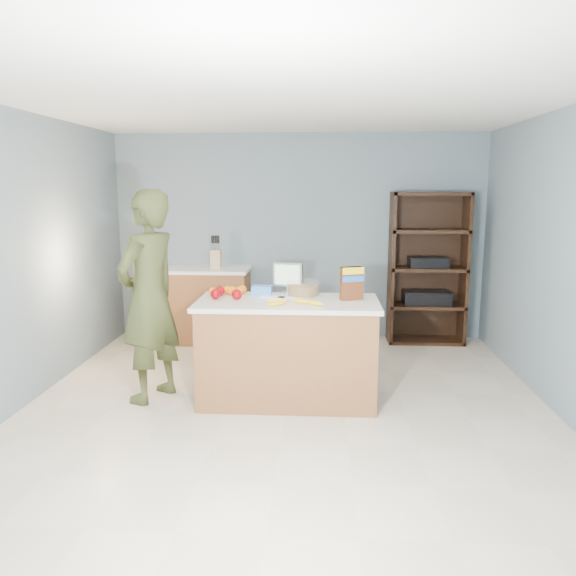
# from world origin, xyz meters

# --- Properties ---
(floor) EXTENTS (4.50, 5.00, 0.02)m
(floor) POSITION_xyz_m (0.00, 0.00, 0.00)
(floor) COLOR beige
(floor) RESTS_ON ground
(walls) EXTENTS (4.52, 5.02, 2.51)m
(walls) POSITION_xyz_m (0.00, 0.00, 1.65)
(walls) COLOR slate
(walls) RESTS_ON ground
(counter_peninsula) EXTENTS (1.56, 0.76, 0.90)m
(counter_peninsula) POSITION_xyz_m (0.00, 0.30, 0.42)
(counter_peninsula) COLOR brown
(counter_peninsula) RESTS_ON ground
(back_cabinet) EXTENTS (1.24, 0.62, 0.90)m
(back_cabinet) POSITION_xyz_m (-1.20, 2.20, 0.45)
(back_cabinet) COLOR brown
(back_cabinet) RESTS_ON ground
(shelving_unit) EXTENTS (0.90, 0.40, 1.80)m
(shelving_unit) POSITION_xyz_m (1.55, 2.35, 0.86)
(shelving_unit) COLOR black
(shelving_unit) RESTS_ON ground
(person) EXTENTS (0.68, 0.80, 1.84)m
(person) POSITION_xyz_m (-1.20, 0.28, 0.92)
(person) COLOR #373D1D
(person) RESTS_ON ground
(knife_block) EXTENTS (0.12, 0.10, 0.31)m
(knife_block) POSITION_xyz_m (-0.98, 2.18, 1.02)
(knife_block) COLOR tan
(knife_block) RESTS_ON back_cabinet
(envelopes) EXTENTS (0.39, 0.16, 0.00)m
(envelopes) POSITION_xyz_m (-0.06, 0.43, 0.90)
(envelopes) COLOR white
(envelopes) RESTS_ON counter_peninsula
(bananas) EXTENTS (0.49, 0.22, 0.04)m
(bananas) POSITION_xyz_m (0.05, 0.14, 0.92)
(bananas) COLOR yellow
(bananas) RESTS_ON counter_peninsula
(apples) EXTENTS (0.28, 0.24, 0.09)m
(apples) POSITION_xyz_m (-0.56, 0.37, 0.95)
(apples) COLOR #8C030A
(apples) RESTS_ON counter_peninsula
(oranges) EXTENTS (0.33, 0.19, 0.08)m
(oranges) POSITION_xyz_m (-0.53, 0.53, 0.94)
(oranges) COLOR orange
(oranges) RESTS_ON counter_peninsula
(blue_carton) EXTENTS (0.18, 0.12, 0.08)m
(blue_carton) POSITION_xyz_m (-0.25, 0.56, 0.94)
(blue_carton) COLOR blue
(blue_carton) RESTS_ON counter_peninsula
(salad_bowl) EXTENTS (0.30, 0.30, 0.13)m
(salad_bowl) POSITION_xyz_m (0.12, 0.56, 0.96)
(salad_bowl) COLOR #267219
(salad_bowl) RESTS_ON counter_peninsula
(tv) EXTENTS (0.28, 0.12, 0.28)m
(tv) POSITION_xyz_m (-0.02, 0.64, 1.06)
(tv) COLOR silver
(tv) RESTS_ON counter_peninsula
(cereal_box) EXTENTS (0.20, 0.13, 0.29)m
(cereal_box) POSITION_xyz_m (0.55, 0.35, 1.07)
(cereal_box) COLOR #592B14
(cereal_box) RESTS_ON counter_peninsula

